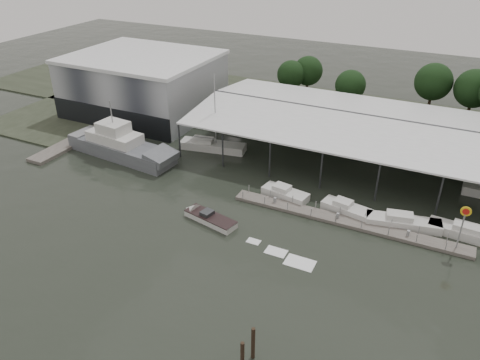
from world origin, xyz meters
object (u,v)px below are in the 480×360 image
at_px(grey_trawler, 122,146).
at_px(white_sailboat, 212,146).
at_px(shell_fuel_sign, 464,220).
at_px(speedboat_underway, 207,217).

height_order(grey_trawler, white_sailboat, white_sailboat).
xyz_separation_m(shell_fuel_sign, speedboat_underway, (-26.98, -6.62, -3.53)).
distance_m(shell_fuel_sign, speedboat_underway, 28.00).
height_order(grey_trawler, speedboat_underway, grey_trawler).
distance_m(white_sailboat, speedboat_underway, 19.53).
distance_m(shell_fuel_sign, grey_trawler, 47.10).
bearing_deg(shell_fuel_sign, speedboat_underway, -166.21).
bearing_deg(white_sailboat, grey_trawler, -154.77).
bearing_deg(grey_trawler, white_sailboat, 41.06).
height_order(shell_fuel_sign, white_sailboat, white_sailboat).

